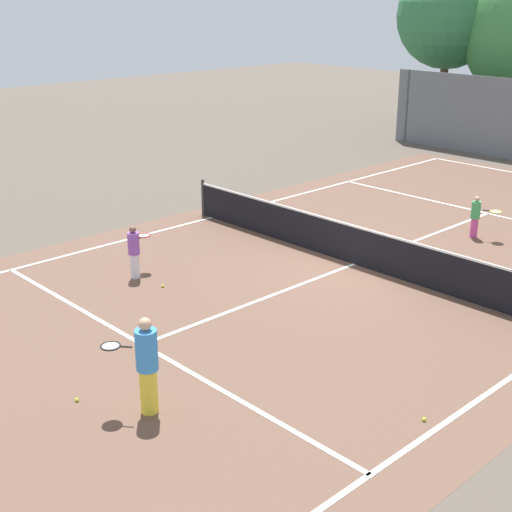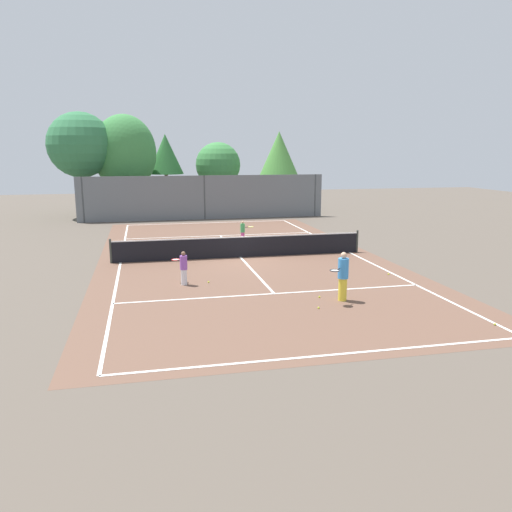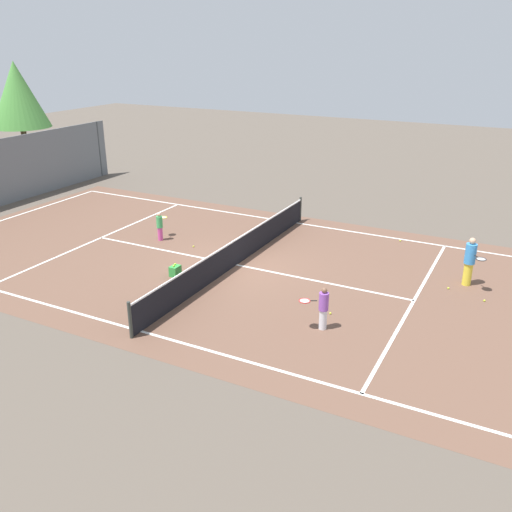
{
  "view_description": "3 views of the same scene",
  "coord_description": "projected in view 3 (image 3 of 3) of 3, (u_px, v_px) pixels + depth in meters",
  "views": [
    {
      "loc": [
        10.54,
        -13.38,
        6.35
      ],
      "look_at": [
        -0.1,
        -3.29,
        1.01
      ],
      "focal_mm": 50.79,
      "sensor_mm": 36.0,
      "label": 1
    },
    {
      "loc": [
        -4.34,
        -23.03,
        4.93
      ],
      "look_at": [
        0.06,
        -3.17,
        0.7
      ],
      "focal_mm": 35.51,
      "sensor_mm": 36.0,
      "label": 2
    },
    {
      "loc": [
        -16.12,
        -9.13,
        7.67
      ],
      "look_at": [
        -0.49,
        -1.06,
        0.72
      ],
      "focal_mm": 38.67,
      "sensor_mm": 36.0,
      "label": 3
    }
  ],
  "objects": [
    {
      "name": "ground_plane",
      "position": [
        236.0,
        265.0,
        20.03
      ],
      "size": [
        80.0,
        80.0,
        0.0
      ],
      "primitive_type": "plane",
      "color": "brown"
    },
    {
      "name": "court_surface",
      "position": [
        236.0,
        265.0,
        20.03
      ],
      "size": [
        13.0,
        25.0,
        0.01
      ],
      "color": "brown",
      "rests_on": "ground_plane"
    },
    {
      "name": "tennis_net",
      "position": [
        236.0,
        252.0,
        19.85
      ],
      "size": [
        11.9,
        0.1,
        1.1
      ],
      "color": "#333833",
      "rests_on": "ground_plane"
    },
    {
      "name": "tree_2",
      "position": [
        18.0,
        95.0,
        31.54
      ],
      "size": [
        3.32,
        3.32,
        6.52
      ],
      "color": "brown",
      "rests_on": "ground_plane"
    },
    {
      "name": "player_0",
      "position": [
        160.0,
        226.0,
        22.31
      ],
      "size": [
        0.83,
        0.51,
        1.17
      ],
      "color": "#D14799",
      "rests_on": "ground_plane"
    },
    {
      "name": "player_1",
      "position": [
        470.0,
        261.0,
        18.11
      ],
      "size": [
        0.85,
        0.78,
        1.66
      ],
      "color": "yellow",
      "rests_on": "ground_plane"
    },
    {
      "name": "player_2",
      "position": [
        323.0,
        308.0,
        15.39
      ],
      "size": [
        0.62,
        0.83,
        1.28
      ],
      "color": "silver",
      "rests_on": "ground_plane"
    },
    {
      "name": "ball_crate",
      "position": [
        175.0,
        271.0,
        19.07
      ],
      "size": [
        0.38,
        0.28,
        0.43
      ],
      "color": "green",
      "rests_on": "ground_plane"
    },
    {
      "name": "tennis_ball_0",
      "position": [
        448.0,
        288.0,
        18.09
      ],
      "size": [
        0.07,
        0.07,
        0.07
      ],
      "primitive_type": "sphere",
      "color": "#CCE533",
      "rests_on": "ground_plane"
    },
    {
      "name": "tennis_ball_1",
      "position": [
        194.0,
        246.0,
        21.73
      ],
      "size": [
        0.07,
        0.07,
        0.07
      ],
      "primitive_type": "sphere",
      "color": "#CCE533",
      "rests_on": "ground_plane"
    },
    {
      "name": "tennis_ball_2",
      "position": [
        330.0,
        313.0,
        16.44
      ],
      "size": [
        0.07,
        0.07,
        0.07
      ],
      "primitive_type": "sphere",
      "color": "#CCE533",
      "rests_on": "ground_plane"
    },
    {
      "name": "tennis_ball_4",
      "position": [
        484.0,
        301.0,
        17.23
      ],
      "size": [
        0.07,
        0.07,
        0.07
      ],
      "primitive_type": "sphere",
      "color": "#CCE533",
      "rests_on": "ground_plane"
    },
    {
      "name": "tennis_ball_5",
      "position": [
        400.0,
        241.0,
        22.34
      ],
      "size": [
        0.07,
        0.07,
        0.07
      ],
      "primitive_type": "sphere",
      "color": "#CCE533",
      "rests_on": "ground_plane"
    }
  ]
}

